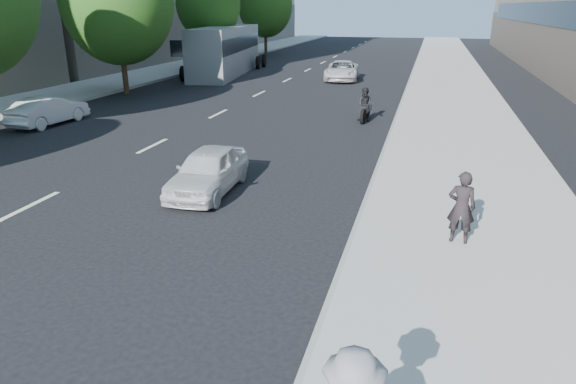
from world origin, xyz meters
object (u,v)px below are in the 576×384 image
(white_sedan_near, at_px, (208,170))
(bus, at_px, (226,51))
(white_sedan_far, at_px, (342,71))
(pedestrian_woman, at_px, (461,207))
(white_sedan_mid, at_px, (48,111))
(motorcycle, at_px, (365,106))

(white_sedan_near, xyz_separation_m, bus, (-9.00, 23.99, 1.05))
(white_sedan_near, xyz_separation_m, white_sedan_far, (-0.29, 22.72, 0.05))
(bus, bearing_deg, pedestrian_woman, -67.34)
(white_sedan_mid, relative_size, motorcycle, 1.73)
(white_sedan_far, bearing_deg, pedestrian_woman, -80.45)
(pedestrian_woman, bearing_deg, motorcycle, -70.96)
(white_sedan_mid, height_order, bus, bus)
(pedestrian_woman, distance_m, motorcycle, 12.33)
(white_sedan_far, xyz_separation_m, bus, (-8.71, 1.27, 1.01))
(white_sedan_near, distance_m, white_sedan_far, 22.72)
(pedestrian_woman, bearing_deg, bus, -56.27)
(bus, bearing_deg, white_sedan_far, -16.17)
(white_sedan_near, bearing_deg, pedestrian_woman, -18.43)
(white_sedan_near, xyz_separation_m, white_sedan_mid, (-9.70, 5.91, -0.00))
(pedestrian_woman, height_order, white_sedan_far, pedestrian_woman)
(motorcycle, xyz_separation_m, bus, (-11.85, 13.96, 1.00))
(motorcycle, bearing_deg, white_sedan_mid, -154.73)
(motorcycle, bearing_deg, bus, 137.43)
(white_sedan_mid, distance_m, bus, 18.13)
(pedestrian_woman, relative_size, white_sedan_mid, 0.42)
(motorcycle, distance_m, bus, 18.34)
(white_sedan_mid, relative_size, bus, 0.29)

